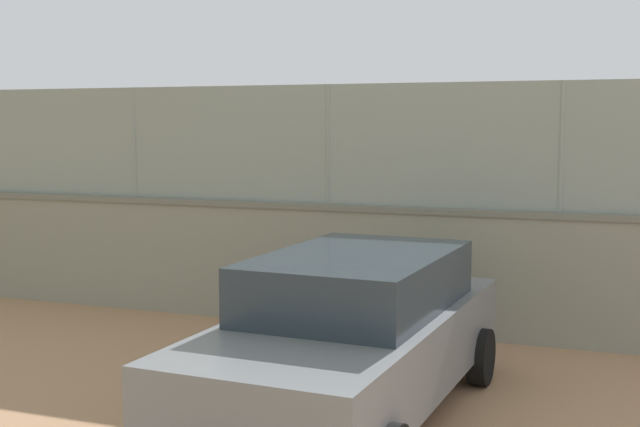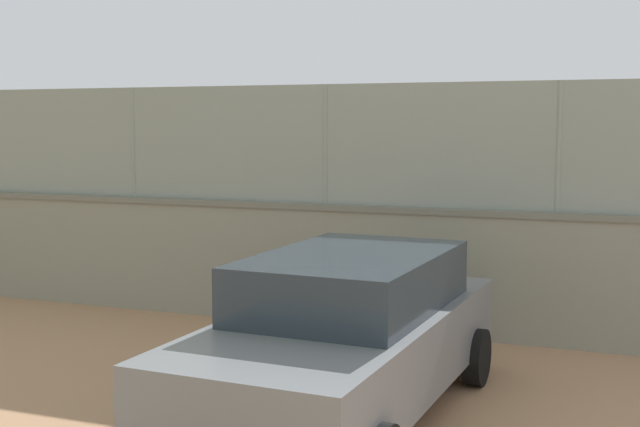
{
  "view_description": "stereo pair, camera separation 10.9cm",
  "coord_description": "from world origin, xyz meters",
  "px_view_note": "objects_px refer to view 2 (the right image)",
  "views": [
    {
      "loc": [
        -6.58,
        21.07,
        2.84
      ],
      "look_at": [
        -0.41,
        5.71,
        1.04
      ],
      "focal_mm": 46.95,
      "sensor_mm": 36.0,
      "label": 1
    },
    {
      "loc": [
        -6.68,
        21.03,
        2.84
      ],
      "look_at": [
        -0.41,
        5.71,
        1.04
      ],
      "focal_mm": 46.95,
      "sensor_mm": 36.0,
      "label": 2
    }
  ],
  "objects_px": {
    "player_at_service_line": "(217,200)",
    "parked_car_grey": "(346,334)",
    "spare_ball_by_wall": "(517,305)",
    "player_crossing_court": "(598,206)"
  },
  "relations": [
    {
      "from": "player_at_service_line",
      "to": "parked_car_grey",
      "type": "xyz_separation_m",
      "value": [
        -7.5,
        10.89,
        -0.09
      ]
    },
    {
      "from": "player_at_service_line",
      "to": "spare_ball_by_wall",
      "type": "height_order",
      "value": "player_at_service_line"
    },
    {
      "from": "player_crossing_court",
      "to": "parked_car_grey",
      "type": "xyz_separation_m",
      "value": [
        1.49,
        11.71,
        -0.2
      ]
    },
    {
      "from": "player_crossing_court",
      "to": "parked_car_grey",
      "type": "relative_size",
      "value": 0.37
    },
    {
      "from": "player_crossing_court",
      "to": "spare_ball_by_wall",
      "type": "bearing_deg",
      "value": 83.71
    },
    {
      "from": "player_at_service_line",
      "to": "player_crossing_court",
      "type": "bearing_deg",
      "value": -174.81
    },
    {
      "from": "player_crossing_court",
      "to": "parked_car_grey",
      "type": "height_order",
      "value": "player_crossing_court"
    },
    {
      "from": "parked_car_grey",
      "to": "player_at_service_line",
      "type": "bearing_deg",
      "value": -55.44
    },
    {
      "from": "parked_car_grey",
      "to": "spare_ball_by_wall",
      "type": "bearing_deg",
      "value": -98.39
    },
    {
      "from": "parked_car_grey",
      "to": "player_crossing_court",
      "type": "bearing_deg",
      "value": -97.25
    }
  ]
}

